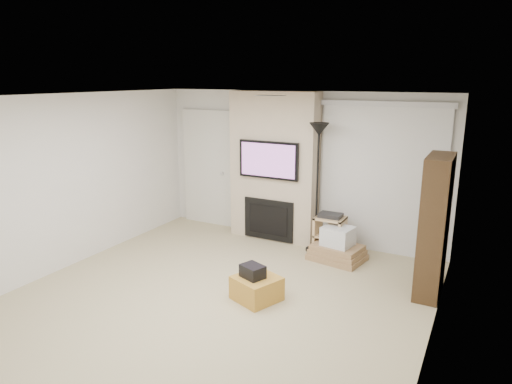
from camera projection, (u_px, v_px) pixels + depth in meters
The scene contains 15 objects.
floor at pixel (211, 303), 5.64m from camera, with size 5.00×5.50×0.00m, color tan.
ceiling at pixel (206, 97), 5.03m from camera, with size 5.00×5.50×0.00m, color white.
wall_back at pixel (298, 166), 7.70m from camera, with size 5.00×2.50×0.00m, color silver.
wall_left at pixel (61, 184), 6.45m from camera, with size 5.50×2.50×0.00m, color silver.
wall_right at pixel (436, 240), 4.22m from camera, with size 5.50×2.50×0.00m, color silver.
hvac_vent at pixel (270, 96), 5.54m from camera, with size 0.35×0.18×0.01m, color silver.
ottoman at pixel (257, 288), 5.70m from camera, with size 0.50×0.50×0.30m, color #BC8831.
black_bag at pixel (253, 271), 5.65m from camera, with size 0.28×0.22×0.16m, color black.
fireplace_wall at pixel (274, 167), 7.68m from camera, with size 1.50×0.47×2.50m.
entry_door at pixel (208, 169), 8.52m from camera, with size 1.02×0.11×2.14m.
vertical_blinds at pixel (381, 173), 7.03m from camera, with size 1.98×0.10×2.37m.
floor_lamp at pixel (318, 151), 6.96m from camera, with size 0.30×0.30×2.05m.
av_stand at pixel (330, 233), 7.15m from camera, with size 0.45×0.38×0.66m.
box_stack at pixel (337, 247), 6.94m from camera, with size 0.87×0.72×0.52m.
bookshelf at pixel (434, 226), 5.71m from camera, with size 0.30×0.80×1.80m.
Camera 1 is at (2.86, -4.30, 2.72)m, focal length 32.00 mm.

